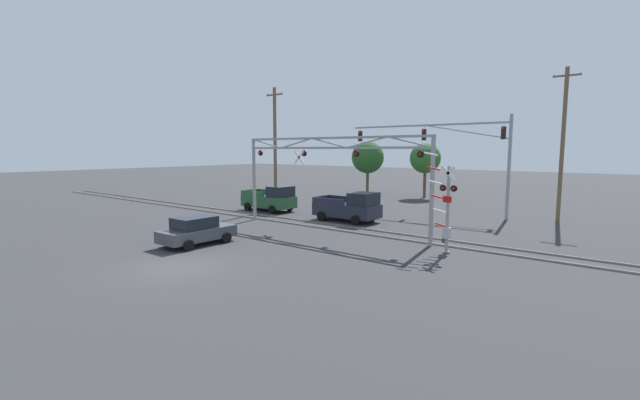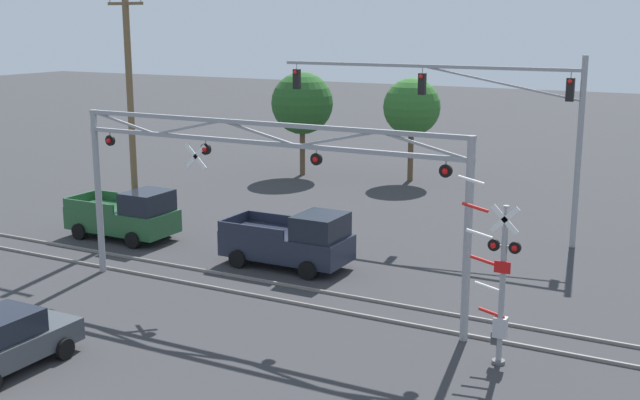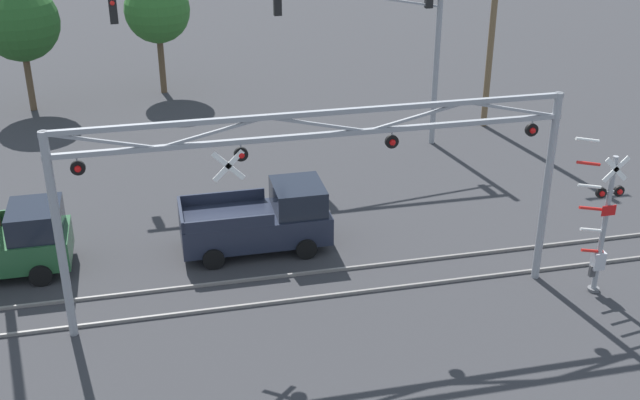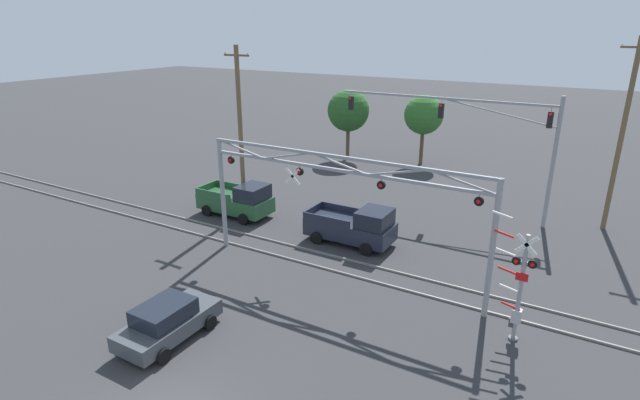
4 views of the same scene
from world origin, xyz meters
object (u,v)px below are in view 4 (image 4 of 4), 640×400
at_px(crossing_signal_mast, 518,291).
at_px(utility_pole_left, 240,130).
at_px(pickup_truck_lead, 354,226).
at_px(background_tree_far_left_verge, 424,115).
at_px(pickup_truck_following, 238,200).
at_px(traffic_signal_span, 492,131).
at_px(background_tree_beyond_span, 348,111).
at_px(sedan_waiting, 168,321).
at_px(utility_pole_right, 622,135).
at_px(crossing_gantry, 338,191).

relative_size(crossing_signal_mast, utility_pole_left, 0.49).
height_order(pickup_truck_lead, background_tree_far_left_verge, background_tree_far_left_verge).
bearing_deg(pickup_truck_following, traffic_signal_span, 29.70).
distance_m(pickup_truck_following, background_tree_far_left_verge, 18.86).
bearing_deg(background_tree_far_left_verge, background_tree_beyond_span, -167.67).
bearing_deg(utility_pole_left, background_tree_beyond_span, 91.65).
relative_size(pickup_truck_following, sedan_waiting, 1.15).
distance_m(pickup_truck_lead, sedan_waiting, 11.79).
bearing_deg(sedan_waiting, pickup_truck_lead, 79.09).
bearing_deg(traffic_signal_span, crossing_signal_mast, -72.45).
height_order(pickup_truck_following, utility_pole_right, utility_pole_right).
relative_size(sedan_waiting, background_tree_beyond_span, 0.67).
bearing_deg(background_tree_beyond_span, sedan_waiting, -76.71).
xyz_separation_m(pickup_truck_following, background_tree_far_left_verge, (5.82, 17.64, 3.26)).
bearing_deg(sedan_waiting, traffic_signal_span, 69.05).
distance_m(crossing_gantry, utility_pole_left, 10.54).
bearing_deg(utility_pole_right, sedan_waiting, -123.97).
xyz_separation_m(pickup_truck_following, utility_pole_left, (-0.15, 0.74, 4.34)).
relative_size(crossing_gantry, utility_pole_left, 1.36).
relative_size(pickup_truck_lead, sedan_waiting, 1.18).
bearing_deg(utility_pole_left, crossing_gantry, -26.68).
height_order(sedan_waiting, background_tree_far_left_verge, background_tree_far_left_verge).
distance_m(crossing_signal_mast, background_tree_far_left_verge, 25.65).
bearing_deg(background_tree_far_left_verge, crossing_gantry, -81.03).
distance_m(utility_pole_left, background_tree_far_left_verge, 17.95).
bearing_deg(utility_pole_left, traffic_signal_span, 27.00).
relative_size(sedan_waiting, background_tree_far_left_verge, 0.69).
bearing_deg(traffic_signal_span, pickup_truck_lead, -123.58).
relative_size(crossing_gantry, sedan_waiting, 3.44).
distance_m(sedan_waiting, background_tree_beyond_span, 28.96).
xyz_separation_m(pickup_truck_lead, sedan_waiting, (-2.23, -11.58, -0.23)).
relative_size(crossing_gantry, traffic_signal_span, 1.04).
relative_size(crossing_signal_mast, utility_pole_right, 0.47).
bearing_deg(pickup_truck_lead, traffic_signal_span, 56.42).
height_order(utility_pole_left, background_tree_beyond_span, utility_pole_left).
xyz_separation_m(crossing_signal_mast, pickup_truck_following, (-17.48, 5.11, -1.11)).
bearing_deg(traffic_signal_span, background_tree_far_left_verge, 127.41).
relative_size(crossing_gantry, pickup_truck_lead, 2.92).
height_order(background_tree_beyond_span, background_tree_far_left_verge, background_tree_beyond_span).
bearing_deg(crossing_gantry, utility_pole_left, 153.32).
relative_size(traffic_signal_span, utility_pole_right, 1.25).
xyz_separation_m(pickup_truck_lead, utility_pole_left, (-8.39, 0.90, 4.34)).
relative_size(utility_pole_left, background_tree_beyond_span, 1.68).
height_order(crossing_gantry, pickup_truck_following, crossing_gantry).
bearing_deg(pickup_truck_following, crossing_gantry, -23.25).
height_order(crossing_gantry, background_tree_beyond_span, background_tree_beyond_span).
bearing_deg(background_tree_far_left_verge, crossing_signal_mast, -62.85).
bearing_deg(background_tree_far_left_verge, utility_pole_left, -109.45).
relative_size(pickup_truck_following, utility_pole_left, 0.46).
relative_size(crossing_gantry, crossing_signal_mast, 2.78).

